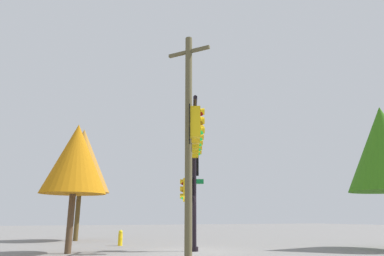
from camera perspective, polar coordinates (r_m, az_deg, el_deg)
name	(u,v)px	position (r m, az deg, el deg)	size (l,w,h in m)	color
ground_plane	(194,251)	(16.54, 0.40, -20.00)	(120.00, 120.00, 0.00)	slate
signal_pole_assembly	(194,154)	(14.90, 0.34, -4.34)	(5.84, 2.60, 6.15)	black
utility_pole	(189,137)	(12.69, -0.59, -1.54)	(1.43, 1.28, 8.52)	brown
fire_hydrant	(120,238)	(20.10, -11.94, -17.60)	(0.33, 0.24, 0.83)	yellow
tree_mid	(82,160)	(25.22, -17.99, -5.20)	(4.04, 4.04, 7.65)	#4F3D1C
tree_far	(76,159)	(16.51, -18.91, -4.90)	(2.90, 2.90, 5.74)	#4F3925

